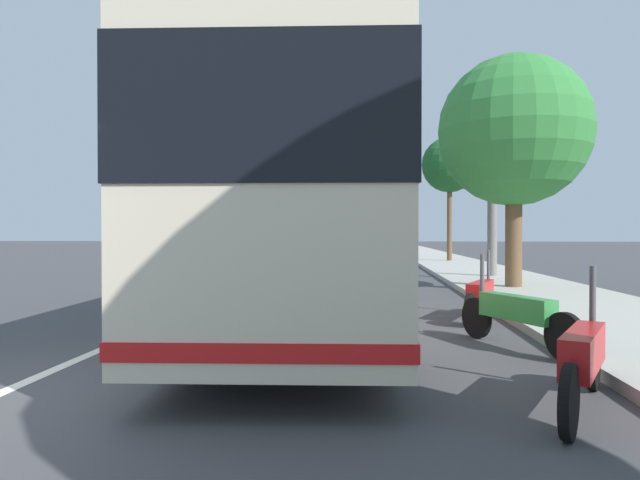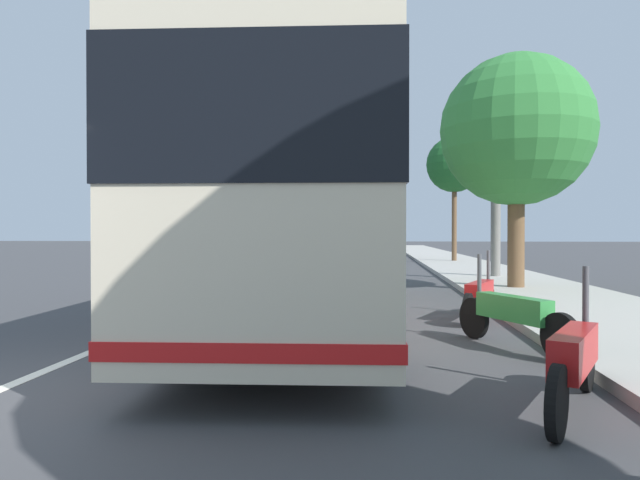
{
  "view_description": "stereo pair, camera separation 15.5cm",
  "coord_description": "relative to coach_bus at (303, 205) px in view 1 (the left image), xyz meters",
  "views": [
    {
      "loc": [
        -4.86,
        -3.56,
        1.55
      ],
      "look_at": [
        6.88,
        -2.53,
        1.42
      ],
      "focal_mm": 31.09,
      "sensor_mm": 36.0,
      "label": 1
    },
    {
      "loc": [
        -4.84,
        -3.71,
        1.55
      ],
      "look_at": [
        6.88,
        -2.53,
        1.42
      ],
      "focal_mm": 31.09,
      "sensor_mm": 36.0,
      "label": 2
    }
  ],
  "objects": [
    {
      "name": "sidewalk_curb",
      "position": [
        5.07,
        -5.39,
        -1.99
      ],
      "size": [
        110.0,
        3.6,
        0.14
      ],
      "primitive_type": "cube",
      "color": "#B2ADA3",
      "rests_on": "ground"
    },
    {
      "name": "lane_divider_line",
      "position": [
        5.07,
        2.39,
        -2.06
      ],
      "size": [
        110.0,
        0.16,
        0.01
      ],
      "primitive_type": "cube",
      "color": "silver",
      "rests_on": "ground"
    },
    {
      "name": "coach_bus",
      "position": [
        0.0,
        0.0,
        0.0
      ],
      "size": [
        11.12,
        3.15,
        3.57
      ],
      "rotation": [
        0.0,
        0.0,
        0.05
      ],
      "color": "beige",
      "rests_on": "ground"
    },
    {
      "name": "motorcycle_mid_row",
      "position": [
        -4.79,
        -3.04,
        -1.6
      ],
      "size": [
        1.95,
        1.06,
        1.24
      ],
      "rotation": [
        0.0,
        0.0,
        -0.48
      ],
      "color": "black",
      "rests_on": "ground"
    },
    {
      "name": "motorcycle_far_end",
      "position": [
        -2.13,
        -3.14,
        -1.6
      ],
      "size": [
        2.05,
        1.11,
        1.25
      ],
      "rotation": [
        0.0,
        0.0,
        0.48
      ],
      "color": "black",
      "rests_on": "ground"
    },
    {
      "name": "motorcycle_nearest_curb",
      "position": [
        0.44,
        -3.19,
        -1.61
      ],
      "size": [
        2.16,
        0.96,
        1.23
      ],
      "rotation": [
        0.0,
        0.0,
        -0.39
      ],
      "color": "black",
      "rests_on": "ground"
    },
    {
      "name": "car_side_street",
      "position": [
        25.04,
        -0.43,
        -1.33
      ],
      "size": [
        4.29,
        1.83,
        1.53
      ],
      "rotation": [
        0.0,
        0.0,
        0.01
      ],
      "color": "black",
      "rests_on": "ground"
    },
    {
      "name": "car_ahead_same_lane",
      "position": [
        38.15,
        -0.6,
        -1.4
      ],
      "size": [
        4.2,
        1.96,
        1.35
      ],
      "rotation": [
        0.0,
        0.0,
        -0.0
      ],
      "color": "silver",
      "rests_on": "ground"
    },
    {
      "name": "car_far_distant",
      "position": [
        44.88,
        4.79,
        -1.34
      ],
      "size": [
        4.19,
        1.98,
        1.53
      ],
      "rotation": [
        0.0,
        0.0,
        3.12
      ],
      "color": "red",
      "rests_on": "ground"
    },
    {
      "name": "car_oncoming",
      "position": [
        29.53,
        4.76,
        -1.33
      ],
      "size": [
        4.16,
        1.83,
        1.53
      ],
      "rotation": [
        0.0,
        0.0,
        3.16
      ],
      "color": "#2D7238",
      "rests_on": "ground"
    },
    {
      "name": "roadside_tree_mid_block",
      "position": [
        5.39,
        -5.04,
        2.21
      ],
      "size": [
        4.0,
        4.0,
        6.3
      ],
      "color": "brown",
      "rests_on": "ground"
    },
    {
      "name": "roadside_tree_far_block",
      "position": [
        20.02,
        -5.45,
        3.12
      ],
      "size": [
        2.94,
        2.94,
        6.69
      ],
      "color": "brown",
      "rests_on": "ground"
    },
    {
      "name": "utility_pole",
      "position": [
        9.27,
        -5.32,
        1.55
      ],
      "size": [
        0.32,
        0.32,
        7.22
      ],
      "primitive_type": "cylinder",
      "color": "slate",
      "rests_on": "ground"
    }
  ]
}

